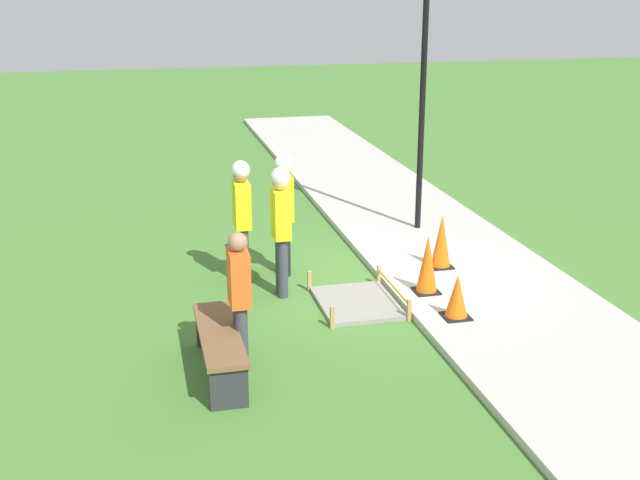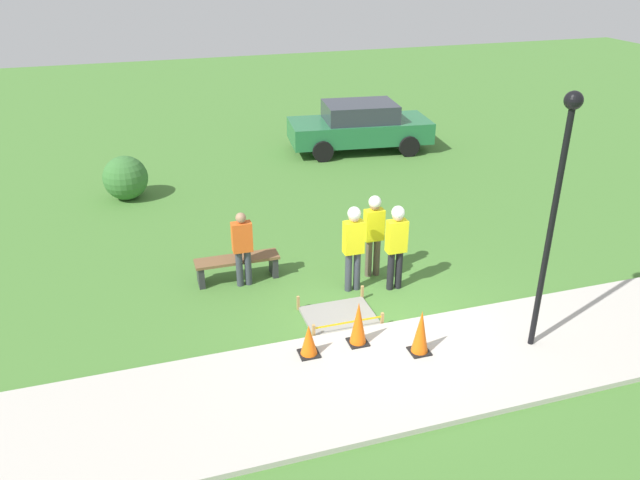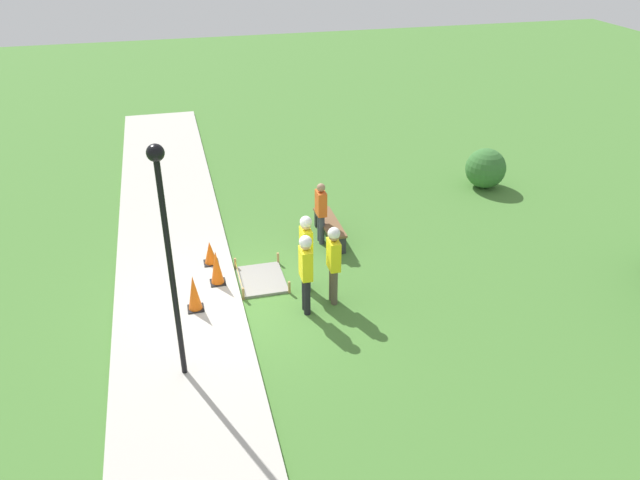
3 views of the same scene
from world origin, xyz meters
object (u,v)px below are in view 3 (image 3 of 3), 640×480
Objects in this scene: worker_supervisor at (306,247)px; worker_trainee at (334,258)px; traffic_cone_sidewalk_edge at (194,293)px; park_bench at (330,227)px; lamppost_near at (167,236)px; traffic_cone_near_patch at (210,253)px; worker_assistant at (306,267)px; bystander_in_orange_shirt at (321,210)px; traffic_cone_far_patch at (217,267)px.

worker_supervisor is 0.76m from worker_trainee.
traffic_cone_sidewalk_edge is 0.47× the size of park_bench.
lamppost_near reaches higher than park_bench.
worker_assistant reaches higher than traffic_cone_near_patch.
bystander_in_orange_shirt reaches higher than park_bench.
worker_trainee is 4.11m from lamppost_near.
traffic_cone_far_patch is 1.07m from traffic_cone_sidewalk_edge.
worker_assistant is at bearing 77.07° from traffic_cone_sidewalk_edge.
traffic_cone_sidewalk_edge reaches higher than traffic_cone_near_patch.
worker_trainee is at bearing 84.08° from traffic_cone_sidewalk_edge.
bystander_in_orange_shirt is at bearing 100.95° from traffic_cone_near_patch.
lamppost_near is at bearing -40.39° from bystander_in_orange_shirt.
park_bench is 0.95× the size of worker_supervisor.
worker_supervisor is 4.06m from lamppost_near.
lamppost_near is (4.33, -3.69, 2.02)m from bystander_in_orange_shirt.
bystander_in_orange_shirt is (-2.06, 0.86, -0.19)m from worker_supervisor.
bystander_in_orange_shirt reaches higher than traffic_cone_far_patch.
traffic_cone_near_patch is 0.32× the size of worker_trainee.
worker_supervisor is (0.60, 1.91, 0.59)m from traffic_cone_far_patch.
worker_supervisor is at bearing -143.77° from worker_trainee.
worker_assistant reaches higher than worker_trainee.
traffic_cone_far_patch reaches higher than traffic_cone_near_patch.
traffic_cone_sidewalk_edge is at bearing -95.92° from worker_trainee.
traffic_cone_sidewalk_edge is 4.35m from park_bench.
traffic_cone_sidewalk_edge is 0.19× the size of lamppost_near.
traffic_cone_near_patch is 2.59m from worker_supervisor.
traffic_cone_far_patch reaches higher than park_bench.
worker_supervisor reaches higher than bystander_in_orange_shirt.
traffic_cone_sidewalk_edge is 4.11m from bystander_in_orange_shirt.
lamppost_near is at bearing -17.63° from traffic_cone_far_patch.
bystander_in_orange_shirt is 6.03m from lamppost_near.
worker_trainee is (-0.22, 0.65, -0.01)m from worker_assistant.
worker_assistant is at bearing -23.76° from park_bench.
park_bench is at bearing 101.67° from traffic_cone_near_patch.
traffic_cone_near_patch is 0.13× the size of lamppost_near.
traffic_cone_near_patch is at bearing -127.34° from worker_supervisor.
bystander_in_orange_shirt is at bearing 171.27° from worker_trainee.
park_bench is (-1.55, 3.02, -0.15)m from traffic_cone_far_patch.
park_bench is at bearing 109.55° from bystander_in_orange_shirt.
worker_assistant is at bearing 118.82° from lamppost_near.
worker_trainee is at bearing -8.73° from bystander_in_orange_shirt.
traffic_cone_far_patch is 2.09m from worker_supervisor.
bystander_in_orange_shirt is (-2.89, 1.06, -0.19)m from worker_assistant.
traffic_cone_far_patch is at bearing -117.15° from worker_trainee.
traffic_cone_far_patch is at bearing 3.98° from traffic_cone_near_patch.
worker_supervisor reaches higher than worker_assistant.
lamppost_near reaches higher than traffic_cone_near_patch.
park_bench is at bearing 117.09° from traffic_cone_far_patch.
lamppost_near is (1.66, -3.28, 1.84)m from worker_trainee.
traffic_cone_near_patch is 0.32× the size of worker_assistant.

